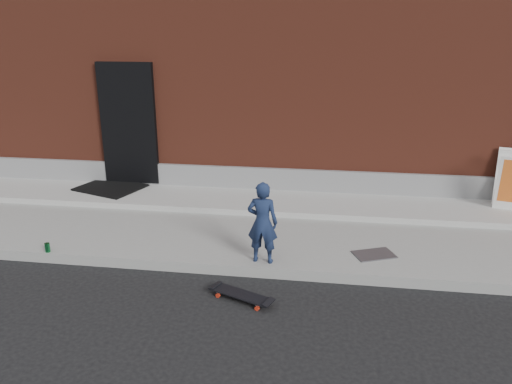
# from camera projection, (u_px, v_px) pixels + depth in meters

# --- Properties ---
(ground) EXTENTS (80.00, 80.00, 0.00)m
(ground) POSITION_uv_depth(u_px,v_px,m) (239.00, 277.00, 6.61)
(ground) COLOR black
(ground) RESTS_ON ground
(sidewalk) EXTENTS (20.00, 3.00, 0.15)m
(sidewalk) POSITION_uv_depth(u_px,v_px,m) (255.00, 228.00, 7.99)
(sidewalk) COLOR gray
(sidewalk) RESTS_ON ground
(apron) EXTENTS (20.00, 1.20, 0.10)m
(apron) POSITION_uv_depth(u_px,v_px,m) (263.00, 201.00, 8.79)
(apron) COLOR #9A9A94
(apron) RESTS_ON sidewalk
(building) EXTENTS (20.00, 8.10, 5.00)m
(building) POSITION_uv_depth(u_px,v_px,m) (287.00, 52.00, 12.35)
(building) COLOR maroon
(building) RESTS_ON ground
(child) EXTENTS (0.42, 0.29, 1.12)m
(child) POSITION_uv_depth(u_px,v_px,m) (262.00, 223.00, 6.53)
(child) COLOR #182443
(child) RESTS_ON sidewalk
(skateboard) EXTENTS (0.83, 0.51, 0.09)m
(skateboard) POSITION_uv_depth(u_px,v_px,m) (241.00, 295.00, 6.02)
(skateboard) COLOR red
(skateboard) RESTS_ON ground
(soda_can) EXTENTS (0.08, 0.08, 0.13)m
(soda_can) POSITION_uv_depth(u_px,v_px,m) (47.00, 248.00, 6.96)
(soda_can) COLOR #167236
(soda_can) RESTS_ON sidewalk
(doormat) EXTENTS (1.35, 1.22, 0.03)m
(doormat) POSITION_uv_depth(u_px,v_px,m) (111.00, 187.00, 9.33)
(doormat) COLOR black
(doormat) RESTS_ON apron
(utility_plate) EXTENTS (0.63, 0.53, 0.02)m
(utility_plate) POSITION_uv_depth(u_px,v_px,m) (374.00, 254.00, 6.88)
(utility_plate) COLOR #58575D
(utility_plate) RESTS_ON sidewalk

